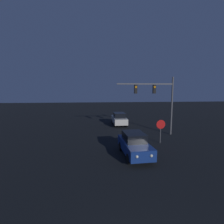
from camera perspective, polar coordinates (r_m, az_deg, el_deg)
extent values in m
cube|color=navy|center=(12.77, 7.38, -11.11)|extent=(1.89, 4.11, 0.74)
cube|color=black|center=(12.76, 7.18, -7.98)|extent=(1.51, 2.02, 0.59)
cylinder|color=black|center=(12.03, 12.64, -14.31)|extent=(0.22, 0.69, 0.68)
cylinder|color=black|center=(11.59, 5.45, -15.03)|extent=(0.22, 0.69, 0.68)
cylinder|color=black|center=(14.23, 8.88, -10.73)|extent=(0.22, 0.69, 0.68)
cylinder|color=black|center=(13.86, 2.82, -11.16)|extent=(0.22, 0.69, 0.68)
sphere|color=#F9EFC6|center=(11.09, 12.74, -13.78)|extent=(0.18, 0.18, 0.18)
sphere|color=#F9EFC6|center=(10.80, 8.16, -14.25)|extent=(0.18, 0.18, 0.18)
cube|color=beige|center=(23.17, 2.33, -2.56)|extent=(1.71, 4.04, 0.74)
cube|color=black|center=(22.87, 2.42, -1.00)|extent=(1.43, 1.96, 0.59)
cylinder|color=black|center=(24.35, 0.13, -2.95)|extent=(0.19, 0.68, 0.68)
cylinder|color=black|center=(24.57, 3.63, -2.87)|extent=(0.19, 0.68, 0.68)
cylinder|color=black|center=(21.93, 0.87, -4.13)|extent=(0.19, 0.68, 0.68)
cylinder|color=black|center=(22.17, 4.75, -4.02)|extent=(0.19, 0.68, 0.68)
sphere|color=#F9EFC6|center=(25.08, 0.61, -1.61)|extent=(0.18, 0.18, 0.18)
sphere|color=#F9EFC6|center=(25.20, 2.65, -1.57)|extent=(0.18, 0.18, 0.18)
cylinder|color=#4C4C51|center=(19.16, 18.92, 1.80)|extent=(0.18, 0.18, 5.99)
cube|color=#4C4C51|center=(18.08, 10.78, 8.99)|extent=(5.77, 0.12, 0.12)
cube|color=black|center=(18.36, 13.64, 7.29)|extent=(0.28, 0.28, 0.90)
cylinder|color=orange|center=(18.22, 13.82, 7.93)|extent=(0.20, 0.02, 0.20)
cube|color=black|center=(17.83, 7.74, 7.44)|extent=(0.28, 0.28, 0.90)
cylinder|color=orange|center=(17.69, 7.87, 8.09)|extent=(0.20, 0.02, 0.20)
cylinder|color=#4C4C51|center=(16.05, 15.54, -6.18)|extent=(0.07, 0.07, 2.10)
cylinder|color=red|center=(15.89, 15.65, -3.91)|extent=(0.79, 0.03, 0.79)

